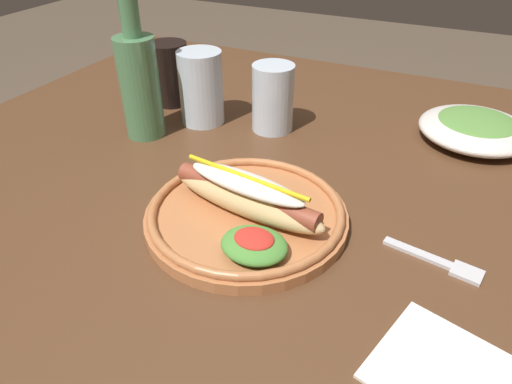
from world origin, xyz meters
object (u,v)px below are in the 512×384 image
object	(u,v)px
soda_cup	(170,73)
glass_bottle	(141,81)
fork	(440,262)
napkin	(447,374)
side_bowl	(476,128)
water_cup	(201,88)
hot_dog_plate	(247,211)
extra_cup	(273,98)

from	to	relation	value
soda_cup	glass_bottle	bearing A→B (deg)	-74.47
fork	napkin	distance (m)	0.16
side_bowl	napkin	distance (m)	0.51
fork	soda_cup	xyz separation A→B (m)	(-0.57, 0.27, 0.06)
water_cup	napkin	xyz separation A→B (m)	(0.49, -0.37, -0.07)
napkin	hot_dog_plate	bearing A→B (deg)	155.37
fork	soda_cup	distance (m)	0.63
napkin	water_cup	bearing A→B (deg)	142.72
extra_cup	napkin	xyz separation A→B (m)	(0.36, -0.40, -0.06)
water_cup	glass_bottle	size ratio (longest dim) A/B	0.52
napkin	soda_cup	bearing A→B (deg)	144.49
water_cup	glass_bottle	distance (m)	0.11
fork	extra_cup	distance (m)	0.42
napkin	side_bowl	bearing A→B (deg)	91.97
water_cup	side_bowl	distance (m)	0.49
glass_bottle	water_cup	bearing A→B (deg)	52.64
soda_cup	side_bowl	world-z (taller)	soda_cup
fork	soda_cup	world-z (taller)	soda_cup
soda_cup	extra_cup	bearing A→B (deg)	-5.46
extra_cup	side_bowl	xyz separation A→B (m)	(0.34, 0.11, -0.04)
fork	side_bowl	distance (m)	0.36
soda_cup	extra_cup	world-z (taller)	soda_cup
soda_cup	napkin	size ratio (longest dim) A/B	0.94
extra_cup	side_bowl	distance (m)	0.36
side_bowl	napkin	world-z (taller)	side_bowl
extra_cup	napkin	distance (m)	0.54
fork	hot_dog_plate	bearing A→B (deg)	-162.78
fork	side_bowl	xyz separation A→B (m)	(0.01, 0.36, 0.02)
hot_dog_plate	water_cup	distance (m)	0.33
soda_cup	side_bowl	bearing A→B (deg)	8.66
side_bowl	water_cup	bearing A→B (deg)	-163.65
soda_cup	water_cup	world-z (taller)	water_cup
fork	side_bowl	size ratio (longest dim) A/B	0.63
hot_dog_plate	soda_cup	world-z (taller)	soda_cup
soda_cup	glass_bottle	xyz separation A→B (m)	(0.04, -0.14, 0.04)
hot_dog_plate	soda_cup	size ratio (longest dim) A/B	2.23
soda_cup	napkin	world-z (taller)	soda_cup
hot_dog_plate	fork	bearing A→B (deg)	7.10
hot_dog_plate	glass_bottle	world-z (taller)	glass_bottle
glass_bottle	extra_cup	bearing A→B (deg)	30.04
napkin	glass_bottle	bearing A→B (deg)	152.71
soda_cup	napkin	bearing A→B (deg)	-35.51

